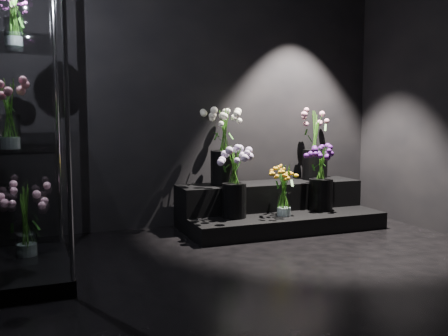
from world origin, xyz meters
TOP-DOWN VIEW (x-y plane):
  - floor at (0.00, 0.00)m, footprint 4.00×4.00m
  - wall_back at (0.00, 2.00)m, footprint 4.00×0.00m
  - display_riser at (0.69, 1.62)m, footprint 1.92×0.85m
  - display_case at (-1.67, 0.80)m, footprint 0.63×1.04m
  - bouquet_orange_bells at (0.64, 1.34)m, footprint 0.33×0.33m
  - bouquet_lilac at (0.17, 1.44)m, footprint 0.46×0.46m
  - bouquet_purple at (1.12, 1.45)m, footprint 0.33×0.33m
  - bouquet_cream_roses at (0.20, 1.77)m, footprint 0.42×0.42m
  - bouquet_pink_roses at (1.24, 1.77)m, footprint 0.42×0.42m
  - bouquet_case_pink at (-1.70, 0.63)m, footprint 0.34×0.34m
  - bouquet_case_magenta at (-1.65, 0.96)m, footprint 0.21×0.21m
  - bouquet_case_base_pink at (-1.63, 0.99)m, footprint 0.36×0.36m

SIDE VIEW (x-z plane):
  - floor at x=0.00m, z-range 0.00..0.00m
  - display_riser at x=0.69m, z-range -0.04..0.39m
  - bouquet_case_base_pink at x=-1.63m, z-range 0.12..0.62m
  - bouquet_orange_bells at x=0.64m, z-range 0.17..0.65m
  - bouquet_purple at x=1.12m, z-range 0.20..0.84m
  - bouquet_lilac at x=0.17m, z-range 0.22..0.87m
  - bouquet_pink_roses at x=1.24m, z-range 0.47..1.19m
  - bouquet_cream_roses at x=0.20m, z-range 0.47..1.21m
  - bouquet_case_pink at x=-1.70m, z-range 0.91..1.34m
  - display_case at x=-1.67m, z-range 0.00..2.29m
  - wall_back at x=0.00m, z-range -0.60..3.40m
  - bouquet_case_magenta at x=-1.65m, z-range 1.57..1.98m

